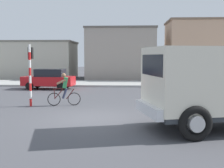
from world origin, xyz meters
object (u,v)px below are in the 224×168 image
Objects in this scene: truck_foreground at (221,82)px; cyclist at (64,89)px; traffic_light_pole at (30,66)px; car_white_mid at (49,79)px; car_red_near at (209,81)px.

cyclist is (-6.62, 4.64, -0.80)m from truck_foreground.
traffic_light_pole is (-8.33, 4.40, 0.40)m from truck_foreground.
truck_foreground is at bearing -27.84° from traffic_light_pole.
car_white_mid is (-1.18, 7.91, -1.25)m from traffic_light_pole.
traffic_light_pole is (-1.70, -0.24, 1.20)m from cyclist.
truck_foreground is 15.58m from car_white_mid.
traffic_light_pole is at bearing -81.48° from car_white_mid.
car_white_mid is at bearing 110.62° from cyclist.
car_white_mid is at bearing 127.69° from truck_foreground.
truck_foreground is at bearing -35.00° from cyclist.
truck_foreground is 1.36× the size of car_red_near.
cyclist is 0.40× the size of car_red_near.
traffic_light_pole is 8.10m from car_white_mid.
truck_foreground is 9.42m from traffic_light_pole.
car_red_near is 12.26m from car_white_mid.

